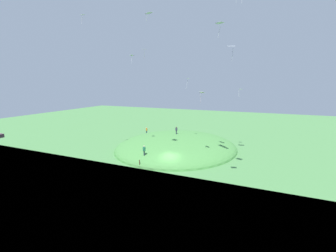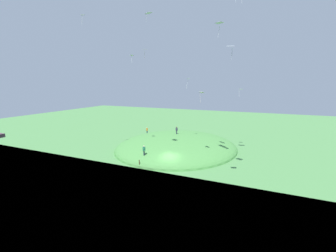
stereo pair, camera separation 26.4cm
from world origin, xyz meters
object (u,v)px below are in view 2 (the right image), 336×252
kite_2 (241,90)px  kite_5 (148,13)px  kite_7 (132,56)px  mooring_post (139,164)px  kite_1 (202,93)px  kite_0 (83,16)px  person_watching_kites (144,149)px  kite_12 (219,23)px  kite_3 (145,50)px  person_walking_path (177,129)px  person_near_shore (147,130)px  kite_4 (231,47)px  kite_10 (188,80)px

kite_2 → kite_5: size_ratio=1.16×
kite_7 → mooring_post: size_ratio=1.06×
kite_1 → kite_0: bearing=105.5°
person_watching_kites → kite_0: size_ratio=1.09×
kite_2 → kite_7: bearing=128.0°
kite_1 → kite_12: size_ratio=0.94×
kite_3 → kite_5: size_ratio=1.44×
person_walking_path → kite_3: bearing=-122.9°
kite_2 → mooring_post: (-17.28, 12.90, -11.33)m
kite_3 → mooring_post: (-13.22, -6.17, -19.37)m
kite_12 → person_near_shore: bearing=51.8°
person_walking_path → kite_7: bearing=-66.7°
person_walking_path → person_near_shore: person_walking_path is taller
kite_4 → mooring_post: (2.16, 13.64, -16.53)m
kite_3 → kite_10: 11.79m
kite_1 → kite_7: 13.55m
kite_10 → mooring_post: (-12.07, 3.83, -13.23)m
person_walking_path → kite_0: (-14.67, 10.16, 20.09)m
kite_7 → kite_3: bearing=16.1°
person_watching_kites → kite_2: size_ratio=1.08×
kite_4 → kite_7: kite_7 is taller
kite_4 → kite_12: bearing=25.6°
kite_2 → kite_7: 21.76m
person_walking_path → kite_0: size_ratio=1.05×
person_near_shore → kite_10: bearing=133.1°
kite_0 → kite_1: 22.24m
person_near_shore → mooring_post: 20.96m
person_walking_path → kite_1: 14.94m
person_watching_kites → kite_12: 21.87m
kite_4 → kite_7: 18.46m
kite_3 → mooring_post: size_ratio=1.48×
person_watching_kites → kite_1: 13.05m
kite_0 → kite_7: size_ratio=1.11×
person_watching_kites → mooring_post: person_watching_kites is taller
kite_7 → kite_5: bearing=-126.3°
kite_0 → kite_5: bearing=-88.1°
person_near_shore → kite_7: bearing=91.4°
kite_4 → person_near_shore: bearing=47.2°
kite_0 → kite_3: 14.19m
person_walking_path → mooring_post: person_walking_path is taller
kite_5 → mooring_post: 22.17m
kite_3 → kite_2: bearing=-78.0°
person_near_shore → mooring_post: bearing=96.5°
kite_10 → kite_7: bearing=136.0°
person_near_shore → person_watching_kites: bearing=98.5°
kite_1 → kite_5: bearing=125.1°
kite_1 → mooring_post: 14.77m
kite_3 → mooring_post: kite_3 is taller
kite_12 → mooring_post: (-2.91, 11.22, -20.40)m
person_walking_path → kite_2: bearing=57.6°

